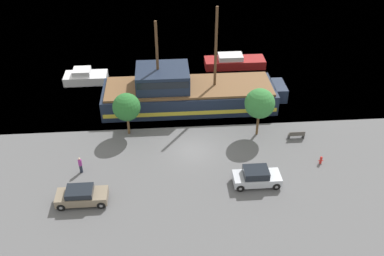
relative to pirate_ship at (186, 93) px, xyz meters
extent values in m
plane|color=#5B5B5E|center=(0.07, -8.27, -1.64)|extent=(160.00, 160.00, 0.00)
plane|color=#38667F|center=(0.07, 35.73, -1.64)|extent=(80.00, 80.00, 0.00)
cube|color=#192338|center=(0.34, 0.00, -0.52)|extent=(18.73, 5.79, 2.24)
cube|color=gold|center=(0.34, 0.00, -0.86)|extent=(18.36, 5.87, 0.45)
cube|color=#192338|center=(10.31, 0.00, -0.18)|extent=(1.40, 3.18, 1.57)
cube|color=brown|center=(0.34, 0.00, 0.73)|extent=(17.98, 5.32, 0.25)
cube|color=#192338|center=(-2.46, 0.00, 1.90)|extent=(5.62, 4.63, 2.10)
cube|color=black|center=(-2.46, 0.00, 2.22)|extent=(5.34, 4.69, 0.76)
cylinder|color=#4C331E|center=(3.15, 0.00, 5.18)|extent=(0.28, 0.28, 8.66)
cylinder|color=#4C331E|center=(-2.93, 0.00, 4.53)|extent=(0.28, 0.28, 7.36)
cube|color=maroon|center=(6.93, 9.21, -1.10)|extent=(7.74, 2.57, 1.09)
cube|color=silver|center=(6.34, 9.21, -0.24)|extent=(3.10, 2.00, 0.61)
cube|color=black|center=(7.27, 9.21, -0.24)|extent=(0.12, 1.80, 0.49)
cube|color=silver|center=(-11.77, 6.45, -1.12)|extent=(5.11, 2.53, 1.04)
cube|color=silver|center=(-12.16, 6.45, -0.26)|extent=(2.04, 1.97, 0.68)
cube|color=black|center=(-11.54, 6.45, -0.26)|extent=(0.12, 1.77, 0.54)
cube|color=#7F705B|center=(-9.40, -14.61, -1.03)|extent=(4.14, 1.76, 0.71)
cube|color=black|center=(-9.53, -14.61, -0.43)|extent=(2.15, 1.59, 0.48)
cylinder|color=black|center=(-7.82, -15.41, -1.30)|extent=(0.69, 0.22, 0.69)
cylinder|color=gray|center=(-7.82, -15.41, -1.30)|extent=(0.26, 0.25, 0.26)
cylinder|color=black|center=(-7.82, -13.82, -1.30)|extent=(0.69, 0.22, 0.69)
cylinder|color=gray|center=(-7.82, -13.82, -1.30)|extent=(0.26, 0.25, 0.26)
cylinder|color=black|center=(-10.99, -15.41, -1.30)|extent=(0.69, 0.22, 0.69)
cylinder|color=gray|center=(-10.99, -15.41, -1.30)|extent=(0.26, 0.25, 0.26)
cylinder|color=black|center=(-10.99, -13.82, -1.30)|extent=(0.69, 0.22, 0.69)
cylinder|color=gray|center=(-10.99, -13.82, -1.30)|extent=(0.26, 0.25, 0.26)
cube|color=#B7BCC6|center=(5.23, -13.46, -1.02)|extent=(4.06, 1.81, 0.72)
cube|color=black|center=(5.11, -13.46, -0.35)|extent=(2.11, 1.63, 0.64)
cylinder|color=black|center=(6.77, -14.27, -1.30)|extent=(0.69, 0.22, 0.69)
cylinder|color=gray|center=(6.77, -14.27, -1.30)|extent=(0.26, 0.25, 0.26)
cylinder|color=black|center=(6.77, -12.65, -1.30)|extent=(0.69, 0.22, 0.69)
cylinder|color=gray|center=(6.77, -12.65, -1.30)|extent=(0.26, 0.25, 0.26)
cylinder|color=black|center=(3.68, -14.27, -1.30)|extent=(0.69, 0.22, 0.69)
cylinder|color=gray|center=(3.68, -14.27, -1.30)|extent=(0.26, 0.25, 0.26)
cylinder|color=black|center=(3.68, -12.65, -1.30)|extent=(0.69, 0.22, 0.69)
cylinder|color=gray|center=(3.68, -12.65, -1.30)|extent=(0.26, 0.25, 0.26)
cylinder|color=red|center=(11.67, -11.13, -1.36)|extent=(0.22, 0.22, 0.56)
sphere|color=red|center=(11.67, -11.13, -1.00)|extent=(0.25, 0.25, 0.25)
cylinder|color=red|center=(11.51, -11.13, -1.33)|extent=(0.10, 0.09, 0.09)
cylinder|color=red|center=(11.83, -11.13, -1.33)|extent=(0.10, 0.09, 0.09)
cube|color=#4C4742|center=(10.53, -7.05, -1.22)|extent=(1.59, 0.45, 0.05)
cube|color=#4C4742|center=(10.53, -7.24, -0.99)|extent=(1.59, 0.06, 0.40)
cube|color=#2D2D2D|center=(9.79, -7.05, -1.44)|extent=(0.12, 0.36, 0.40)
cube|color=#2D2D2D|center=(11.27, -7.05, -1.44)|extent=(0.12, 0.36, 0.40)
cylinder|color=#232838|center=(-10.04, -10.74, -1.25)|extent=(0.27, 0.27, 0.79)
cylinder|color=#99338C|center=(-10.04, -10.74, -0.55)|extent=(0.32, 0.32, 0.61)
sphere|color=beige|center=(-10.04, -10.74, -0.13)|extent=(0.21, 0.21, 0.21)
cylinder|color=brown|center=(-6.07, -4.98, -0.66)|extent=(0.24, 0.24, 1.96)
sphere|color=#286B2D|center=(-6.07, -4.98, 1.48)|extent=(2.74, 2.74, 2.74)
cylinder|color=brown|center=(6.77, -6.06, -0.47)|extent=(0.24, 0.24, 2.34)
sphere|color=#337A38|center=(6.77, -6.06, 1.95)|extent=(2.94, 2.94, 2.94)
camera|label=1|loc=(-2.41, -40.71, 23.23)|focal=40.00mm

